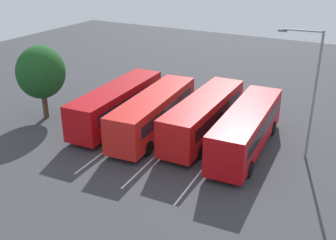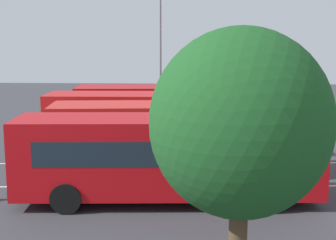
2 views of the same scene
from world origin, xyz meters
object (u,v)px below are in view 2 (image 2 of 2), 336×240
bus_far_left (171,110)px  street_lamp (160,50)px  bus_center_right (178,135)px  bus_center_left (154,121)px  depot_tree (241,124)px  bus_far_right (167,155)px

bus_far_left → street_lamp: street_lamp is taller
bus_center_right → street_lamp: bearing=-87.4°
bus_center_left → bus_far_left: bearing=-102.0°
depot_tree → bus_far_left: bearing=-82.2°
bus_far_right → street_lamp: 14.95m
bus_center_right → bus_far_right: 3.57m
bus_center_left → street_lamp: (0.15, -7.35, 3.29)m
bus_center_left → bus_far_right: (-1.01, 7.18, 0.00)m
bus_center_right → bus_far_right: bearing=80.7°
street_lamp → depot_tree: (-3.13, 20.60, -1.04)m
bus_far_left → bus_center_right: bearing=91.5°
bus_center_right → bus_far_right: size_ratio=1.00×
bus_center_right → bus_far_left: bearing=-90.0°
bus_far_right → bus_center_left: bearing=-85.3°
depot_tree → bus_far_right: bearing=-72.0°
bus_far_right → street_lamp: (1.15, -14.53, 3.29)m
bus_far_left → bus_center_left: same height
street_lamp → depot_tree: bearing=2.7°
depot_tree → bus_center_left: bearing=-77.3°
bus_far_left → depot_tree: (-2.31, 16.82, 2.25)m
bus_far_left → bus_center_left: size_ratio=1.01×
bus_far_left → bus_center_right: same height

